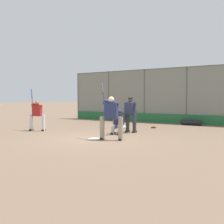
# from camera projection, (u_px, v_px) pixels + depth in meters

# --- Properties ---
(ground_plane) EXTENTS (160.00, 160.00, 0.00)m
(ground_plane) POSITION_uv_depth(u_px,v_px,m) (95.00, 139.00, 10.60)
(ground_plane) COLOR #7A604C
(home_plate_marker) EXTENTS (0.43, 0.43, 0.01)m
(home_plate_marker) POSITION_uv_depth(u_px,v_px,m) (95.00, 139.00, 10.60)
(home_plate_marker) COLOR white
(home_plate_marker) RESTS_ON ground_plane
(backstop_fence) EXTENTS (14.75, 0.08, 3.67)m
(backstop_fence) POSITION_uv_depth(u_px,v_px,m) (165.00, 94.00, 17.46)
(backstop_fence) COLOR #515651
(backstop_fence) RESTS_ON ground_plane
(padding_wall) EXTENTS (14.37, 0.18, 0.59)m
(padding_wall) POSITION_uv_depth(u_px,v_px,m) (164.00, 118.00, 17.46)
(padding_wall) COLOR #236638
(padding_wall) RESTS_ON ground_plane
(bleachers_beyond) EXTENTS (10.27, 3.05, 1.80)m
(bleachers_beyond) POSITION_uv_depth(u_px,v_px,m) (149.00, 111.00, 21.17)
(bleachers_beyond) COLOR slate
(bleachers_beyond) RESTS_ON ground_plane
(batter_at_plate) EXTENTS (1.15, 0.56, 2.28)m
(batter_at_plate) POSITION_uv_depth(u_px,v_px,m) (111.00, 116.00, 10.27)
(batter_at_plate) COLOR gray
(batter_at_plate) RESTS_ON ground_plane
(catcher_behind_plate) EXTENTS (0.61, 0.75, 1.13)m
(catcher_behind_plate) POSITION_uv_depth(u_px,v_px,m) (118.00, 122.00, 11.89)
(catcher_behind_plate) COLOR #B7B7BC
(catcher_behind_plate) RESTS_ON ground_plane
(umpire_home) EXTENTS (0.68, 0.46, 1.69)m
(umpire_home) POSITION_uv_depth(u_px,v_px,m) (131.00, 114.00, 12.55)
(umpire_home) COLOR #333333
(umpire_home) RESTS_ON ground_plane
(batter_on_deck) EXTENTS (1.12, 0.54, 2.13)m
(batter_on_deck) POSITION_uv_depth(u_px,v_px,m) (37.00, 114.00, 13.19)
(batter_on_deck) COLOR silver
(batter_on_deck) RESTS_ON ground_plane
(spare_bat_near_backstop) EXTENTS (0.70, 0.46, 0.07)m
(spare_bat_near_backstop) POSITION_uv_depth(u_px,v_px,m) (120.00, 123.00, 17.33)
(spare_bat_near_backstop) COLOR black
(spare_bat_near_backstop) RESTS_ON ground_plane
(fielding_glove_on_dirt) EXTENTS (0.28, 0.22, 0.10)m
(fielding_glove_on_dirt) POSITION_uv_depth(u_px,v_px,m) (153.00, 127.00, 14.37)
(fielding_glove_on_dirt) COLOR #56331E
(fielding_glove_on_dirt) RESTS_ON ground_plane
(equipment_bag_dugout_side) EXTENTS (1.35, 0.34, 0.34)m
(equipment_bag_dugout_side) POSITION_uv_depth(u_px,v_px,m) (191.00, 122.00, 15.94)
(equipment_bag_dugout_side) COLOR black
(equipment_bag_dugout_side) RESTS_ON ground_plane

